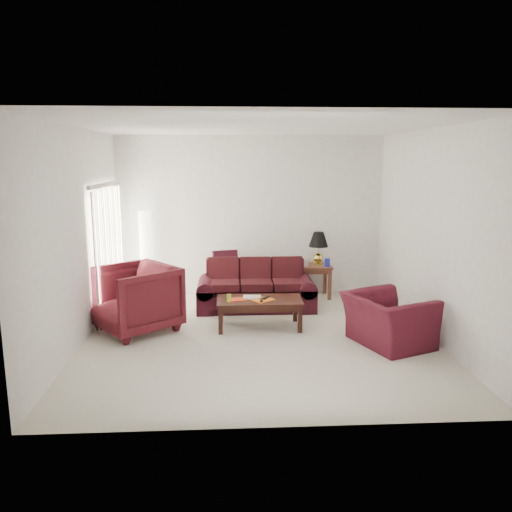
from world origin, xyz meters
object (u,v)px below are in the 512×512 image
(end_table, at_px, (315,281))
(floor_lamp, at_px, (146,255))
(sofa, at_px, (256,286))
(coffee_table, at_px, (259,313))
(armchair_left, at_px, (135,299))
(armchair_right, at_px, (388,320))

(end_table, relative_size, floor_lamp, 0.37)
(sofa, xyz_separation_m, coffee_table, (-0.00, -0.99, -0.19))
(floor_lamp, relative_size, armchair_left, 1.50)
(end_table, height_order, armchair_right, armchair_right)
(sofa, xyz_separation_m, armchair_right, (1.75, -1.81, -0.06))
(sofa, bearing_deg, armchair_right, -49.69)
(sofa, distance_m, armchair_right, 2.52)
(end_table, xyz_separation_m, armchair_right, (0.59, -2.52, 0.05))
(sofa, distance_m, coffee_table, 1.01)
(sofa, xyz_separation_m, armchair_left, (-1.88, -1.05, 0.09))
(armchair_left, relative_size, armchair_right, 1.02)
(armchair_left, distance_m, coffee_table, 1.90)
(floor_lamp, xyz_separation_m, armchair_right, (3.73, -2.57, -0.48))
(armchair_left, bearing_deg, floor_lamp, 144.02)
(end_table, distance_m, armchair_left, 3.52)
(coffee_table, bearing_deg, sofa, 72.25)
(sofa, relative_size, end_table, 3.28)
(armchair_right, height_order, coffee_table, armchair_right)
(armchair_left, bearing_deg, coffee_table, 52.39)
(armchair_left, distance_m, armchair_right, 3.71)
(sofa, xyz_separation_m, floor_lamp, (-1.98, 0.76, 0.42))
(floor_lamp, xyz_separation_m, coffee_table, (1.98, -1.75, -0.61))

